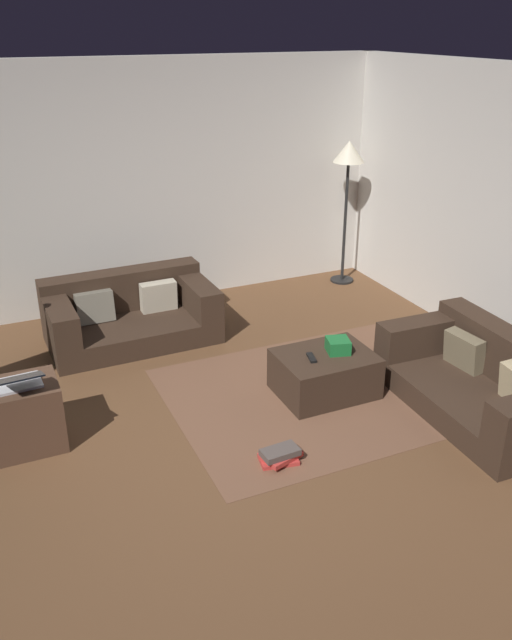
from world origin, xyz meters
TOP-DOWN VIEW (x-y plane):
  - ground_plane at (0.00, 0.00)m, footprint 6.40×6.40m
  - rear_partition at (0.00, 3.14)m, footprint 6.40×0.12m
  - couch_left at (-0.05, 2.24)m, footprint 1.63×0.92m
  - couch_right at (2.24, -0.26)m, footprint 0.95×1.68m
  - ottoman at (1.18, 0.49)m, footprint 0.80×0.61m
  - gift_box at (1.30, 0.49)m, footprint 0.23×0.23m
  - tv_remote at (1.04, 0.47)m, footprint 0.09×0.17m
  - side_table at (-1.22, 0.72)m, footprint 0.52×0.44m
  - laptop at (-1.22, 0.66)m, footprint 0.32×0.42m
  - book_stack at (0.41, -0.24)m, footprint 0.33×0.25m
  - corner_lamp at (2.71, 2.74)m, footprint 0.36×0.36m
  - area_rug at (1.18, 0.49)m, footprint 2.60×2.00m

SIDE VIEW (x-z plane):
  - ground_plane at x=0.00m, z-range 0.00..0.00m
  - area_rug at x=1.18m, z-range 0.00..0.01m
  - book_stack at x=0.41m, z-range 0.00..0.12m
  - ottoman at x=1.18m, z-range 0.00..0.37m
  - couch_right at x=2.24m, z-range -0.06..0.56m
  - couch_left at x=-0.05m, z-range -0.06..0.57m
  - side_table at x=-1.22m, z-range 0.00..0.52m
  - tv_remote at x=1.04m, z-range 0.37..0.39m
  - gift_box at x=1.30m, z-range 0.37..0.48m
  - laptop at x=-1.22m, z-range 0.49..0.67m
  - rear_partition at x=0.00m, z-range 0.00..2.60m
  - corner_lamp at x=2.71m, z-range 0.59..2.28m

